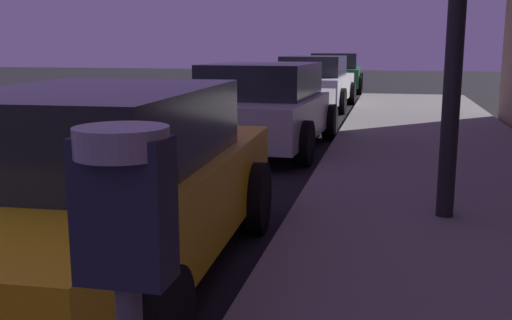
{
  "coord_description": "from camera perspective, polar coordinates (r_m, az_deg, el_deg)",
  "views": [
    {
      "loc": [
        4.9,
        -2.04,
        1.73
      ],
      "look_at": [
        4.09,
        1.56,
        1.01
      ],
      "focal_mm": 41.64,
      "sensor_mm": 36.0,
      "label": 1
    }
  ],
  "objects": [
    {
      "name": "car_green",
      "position": [
        22.59,
        7.58,
        8.31
      ],
      "size": [
        2.16,
        4.13,
        1.43
      ],
      "color": "#19592D",
      "rests_on": "ground"
    },
    {
      "name": "parking_meter",
      "position": [
        1.29,
        -12.2,
        -12.32
      ],
      "size": [
        0.19,
        0.19,
        1.42
      ],
      "color": "#59595B",
      "rests_on": "sidewalk"
    },
    {
      "name": "car_white",
      "position": [
        16.53,
        5.61,
        7.4
      ],
      "size": [
        2.12,
        4.18,
        1.43
      ],
      "color": "silver",
      "rests_on": "ground"
    },
    {
      "name": "car_silver",
      "position": [
        9.94,
        0.74,
        5.17
      ],
      "size": [
        2.22,
        4.12,
        1.43
      ],
      "color": "#B7B7BF",
      "rests_on": "ground"
    },
    {
      "name": "car_yellow_cab",
      "position": [
        4.47,
        -14.97,
        -2.38
      ],
      "size": [
        2.17,
        4.35,
        1.43
      ],
      "color": "gold",
      "rests_on": "ground"
    }
  ]
}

